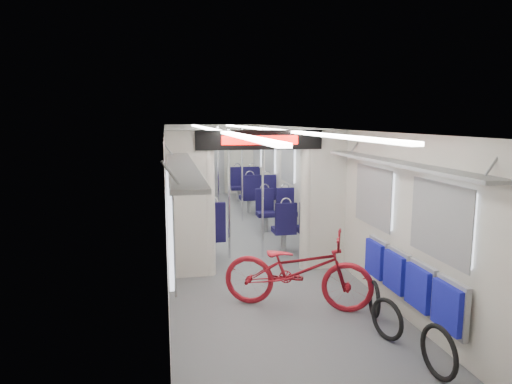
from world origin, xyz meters
TOP-DOWN VIEW (x-y plane):
  - carriage at (0.00, -0.27)m, footprint 12.00×12.02m
  - bicycle at (0.21, -3.52)m, footprint 2.08×1.41m
  - flip_bench at (1.35, -4.30)m, footprint 0.12×2.15m
  - bike_hoop_a at (1.06, -5.41)m, footprint 0.09×0.54m
  - bike_hoop_b at (0.95, -4.59)m, footprint 0.19×0.48m
  - bike_hoop_c at (1.08, -4.01)m, footprint 0.14×0.47m
  - seat_bay_near_left at (-0.94, -0.24)m, footprint 0.96×2.32m
  - seat_bay_near_right at (0.93, -0.18)m, footprint 0.88×1.91m
  - seat_bay_far_left at (-0.93, 3.38)m, footprint 0.93×2.14m
  - seat_bay_far_right at (0.93, 3.64)m, footprint 0.94×2.21m
  - stanchion_near_left at (-0.36, -1.19)m, footprint 0.04×0.04m
  - stanchion_near_right at (0.23, -1.26)m, footprint 0.04×0.04m
  - stanchion_far_left at (-0.23, 1.60)m, footprint 0.04×0.04m
  - stanchion_far_right at (0.35, 1.71)m, footprint 0.04×0.04m

SIDE VIEW (x-z plane):
  - bike_hoop_c at x=1.08m, z-range -0.03..0.45m
  - bike_hoop_b at x=0.95m, z-range -0.03..0.46m
  - bike_hoop_a at x=1.06m, z-range -0.03..0.52m
  - bicycle at x=0.21m, z-range 0.00..1.03m
  - seat_bay_near_right at x=0.93m, z-range 0.00..1.05m
  - seat_bay_far_left at x=-0.93m, z-range -0.01..1.11m
  - seat_bay_far_right at x=0.93m, z-range -0.01..1.13m
  - seat_bay_near_left at x=-0.94m, z-range -0.01..1.16m
  - flip_bench at x=1.35m, z-range 0.30..0.86m
  - stanchion_near_left at x=-0.36m, z-range 0.00..2.30m
  - stanchion_near_right at x=0.23m, z-range 0.00..2.30m
  - stanchion_far_left at x=-0.23m, z-range 0.00..2.30m
  - stanchion_far_right at x=0.35m, z-range 0.00..2.30m
  - carriage at x=0.00m, z-range 0.35..2.66m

